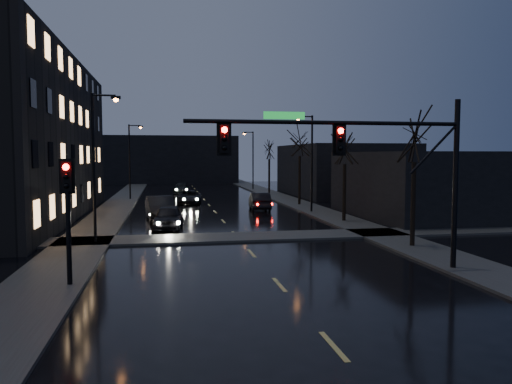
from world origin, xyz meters
name	(u,v)px	position (x,y,z in m)	size (l,w,h in m)	color
ground	(365,382)	(0.00, 0.00, 0.00)	(160.00, 160.00, 0.00)	black
sidewalk_left	(114,209)	(-8.50, 35.00, 0.06)	(3.00, 140.00, 0.12)	#2D2D2B
sidewalk_right	(303,206)	(8.50, 35.00, 0.06)	(3.00, 140.00, 0.12)	#2D2D2B
sidewalk_cross	(238,237)	(0.00, 18.50, 0.06)	(40.00, 3.00, 0.12)	#2D2D2B
commercial_right_near	(422,184)	(15.50, 26.00, 2.50)	(10.00, 14.00, 5.00)	black
commercial_right_far	(342,170)	(17.00, 48.00, 3.00)	(12.00, 18.00, 6.00)	black
far_block	(172,160)	(-3.00, 78.00, 4.00)	(22.00, 10.00, 8.00)	black
signal_mast	(369,152)	(3.85, 9.00, 4.87)	(11.11, 0.41, 7.00)	black
signal_pole_left	(68,204)	(-7.50, 8.99, 3.01)	(0.35, 0.41, 4.53)	black
tree_near	(415,126)	(8.40, 14.00, 6.22)	(3.52, 3.52, 8.08)	black
tree_mid_a	(345,140)	(8.40, 24.00, 5.83)	(3.30, 3.30, 7.58)	black
tree_mid_b	(300,135)	(8.40, 36.00, 6.61)	(3.74, 3.74, 8.59)	black
tree_far	(269,145)	(8.40, 50.00, 6.06)	(3.43, 3.43, 7.88)	black
streetlight_l_near	(98,155)	(-7.58, 18.00, 4.77)	(1.53, 0.28, 8.00)	black
streetlight_l_far	(132,155)	(-7.58, 45.00, 4.77)	(1.53, 0.28, 8.00)	black
streetlight_r_mid	(309,155)	(7.58, 30.00, 4.77)	(1.53, 0.28, 8.00)	black
streetlight_r_far	(251,155)	(7.58, 58.00, 4.77)	(1.53, 0.28, 8.00)	black
oncoming_car_a	(168,217)	(-3.93, 23.04, 0.75)	(1.78, 4.42, 1.51)	black
oncoming_car_b	(160,208)	(-4.49, 27.67, 0.86)	(1.82, 5.22, 1.72)	black
oncoming_car_c	(189,197)	(-1.80, 39.26, 0.66)	(2.20, 4.78, 1.33)	black
oncoming_car_d	(181,188)	(-2.20, 52.96, 0.64)	(1.78, 4.38, 1.27)	black
lead_car	(260,201)	(3.98, 32.91, 0.76)	(1.60, 4.60, 1.51)	black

